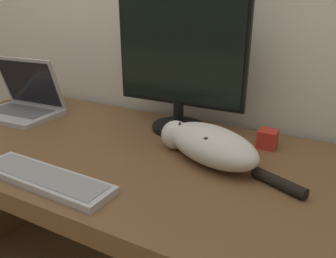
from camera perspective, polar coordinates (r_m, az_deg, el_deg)
The scene contains 6 objects.
desk at distance 1.19m, azimuth -7.40°, elevation -9.01°, with size 1.76×0.77×0.71m.
monitor at distance 1.22m, azimuth 1.96°, elevation 11.26°, with size 0.51×0.20×0.49m.
laptop at distance 1.59m, azimuth -24.08°, elevation 4.03°, with size 0.35×0.26×0.25m.
external_keyboard at distance 0.98m, azimuth -20.73°, elevation -7.99°, with size 0.44×0.12×0.02m.
cat at distance 1.02m, azimuth 7.07°, elevation -2.52°, with size 0.49×0.29×0.11m.
small_toy at distance 1.17m, azimuth 16.94°, elevation -1.66°, with size 0.06×0.06×0.06m.
Camera 1 is at (0.62, -0.45, 1.17)m, focal length 35.00 mm.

